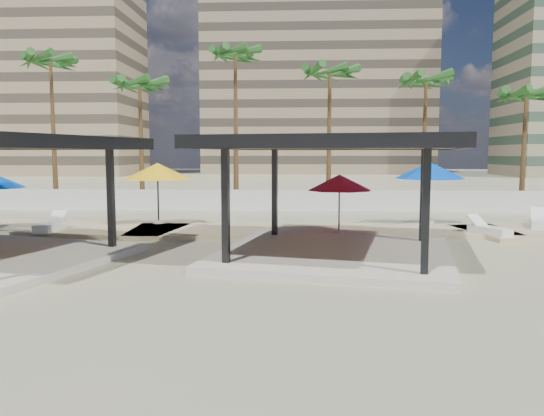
% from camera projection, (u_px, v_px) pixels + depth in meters
% --- Properties ---
extents(ground, '(200.00, 200.00, 0.00)m').
position_uv_depth(ground, '(260.00, 267.00, 15.83)').
color(ground, tan).
rests_on(ground, ground).
extents(promenade, '(44.45, 7.97, 0.24)m').
position_uv_depth(promenade, '(319.00, 229.00, 23.34)').
color(promenade, '#C6B284').
rests_on(promenade, ground).
extents(boundary_wall, '(56.00, 0.30, 1.20)m').
position_uv_depth(boundary_wall, '(280.00, 200.00, 31.67)').
color(boundary_wall, silver).
rests_on(boundary_wall, ground).
extents(building_west, '(34.00, 16.00, 32.40)m').
position_uv_depth(building_west, '(28.00, 78.00, 84.01)').
color(building_west, '#937F60').
rests_on(building_west, ground).
extents(building_mid, '(38.00, 16.00, 30.40)m').
position_uv_depth(building_mid, '(317.00, 90.00, 91.64)').
color(building_mid, '#847259').
rests_on(building_mid, ground).
extents(pavilion_central, '(9.11, 9.11, 3.89)m').
position_uv_depth(pavilion_central, '(336.00, 186.00, 17.16)').
color(pavilion_central, beige).
rests_on(pavilion_central, ground).
extents(umbrella_b, '(3.37, 3.37, 2.78)m').
position_uv_depth(umbrella_b, '(158.00, 171.00, 24.21)').
color(umbrella_b, beige).
rests_on(umbrella_b, promenade).
extents(umbrella_c, '(3.19, 3.19, 2.37)m').
position_uv_depth(umbrella_c, '(339.00, 183.00, 21.22)').
color(umbrella_c, beige).
rests_on(umbrella_c, promenade).
extents(umbrella_d, '(3.70, 3.70, 2.81)m').
position_uv_depth(umbrella_d, '(430.00, 171.00, 24.33)').
color(umbrella_d, beige).
rests_on(umbrella_d, promenade).
extents(lounger_a, '(0.70, 2.00, 0.75)m').
position_uv_depth(lounger_a, '(51.00, 226.00, 22.09)').
color(lounger_a, white).
rests_on(lounger_a, promenade).
extents(lounger_b, '(1.35, 2.18, 0.79)m').
position_uv_depth(lounger_b, '(539.00, 222.00, 23.23)').
color(lounger_b, white).
rests_on(lounger_b, promenade).
extents(lounger_c, '(1.42, 1.97, 0.72)m').
position_uv_depth(lounger_c, '(489.00, 230.00, 21.14)').
color(lounger_c, white).
rests_on(lounger_c, promenade).
extents(palm_b, '(3.00, 3.00, 10.16)m').
position_uv_depth(palm_b, '(51.00, 67.00, 34.28)').
color(palm_b, brown).
rests_on(palm_b, ground).
extents(palm_c, '(3.00, 3.00, 8.55)m').
position_uv_depth(palm_c, '(140.00, 89.00, 33.52)').
color(palm_c, brown).
rests_on(palm_c, ground).
extents(palm_d, '(3.00, 3.00, 10.53)m').
position_uv_depth(palm_d, '(235.00, 61.00, 33.81)').
color(palm_d, brown).
rests_on(palm_d, ground).
extents(palm_e, '(3.00, 3.00, 9.27)m').
position_uv_depth(palm_e, '(330.00, 78.00, 33.12)').
color(palm_e, brown).
rests_on(palm_e, ground).
extents(palm_f, '(3.00, 3.00, 8.72)m').
position_uv_depth(palm_f, '(426.00, 86.00, 33.06)').
color(palm_f, brown).
rests_on(palm_f, ground).
extents(palm_g, '(3.00, 3.00, 7.78)m').
position_uv_depth(palm_g, '(526.00, 99.00, 32.44)').
color(palm_g, brown).
rests_on(palm_g, ground).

